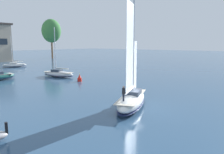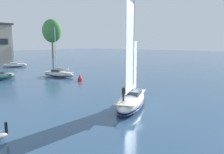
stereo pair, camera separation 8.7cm
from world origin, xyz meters
The scene contains 6 objects.
ground_plane centered at (0.00, 0.00, 0.00)m, with size 400.00×400.00×0.00m, color #2D4C6B.
tree_shore_center centered at (44.21, 76.88, 13.28)m, with size 9.22×9.22×18.98m.
sailboat_main centered at (0.01, 0.01, 1.04)m, with size 9.80×6.12×13.07m.
sailboat_moored_near_marina centered at (12.59, 52.70, 0.66)m, with size 7.25×4.43×9.67m.
sailboat_moored_far_slip centered at (8.89, 25.76, 0.74)m, with size 3.99×8.26×10.95m.
channel_buoy centered at (7.96, 17.74, 0.62)m, with size 0.87×0.87×1.60m.
Camera 1 is at (-21.05, -14.09, 7.54)m, focal length 35.00 mm.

